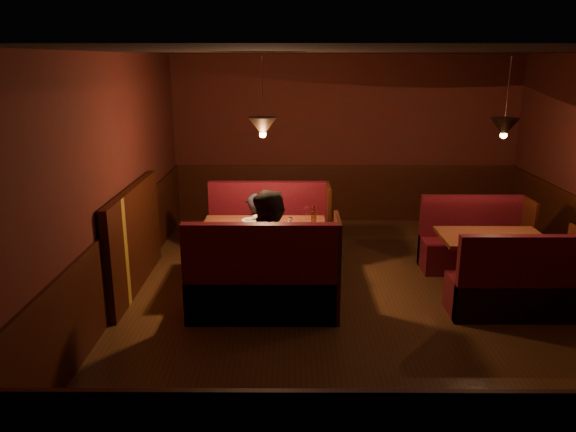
{
  "coord_description": "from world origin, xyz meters",
  "views": [
    {
      "loc": [
        -0.96,
        -6.29,
        2.83
      ],
      "look_at": [
        -0.99,
        0.38,
        0.95
      ],
      "focal_mm": 35.0,
      "sensor_mm": 36.0,
      "label": 1
    }
  ],
  "objects_px": {
    "second_bench_far": "(473,246)",
    "second_bench_near": "(516,291)",
    "main_bench_near": "(264,287)",
    "diner_b": "(272,236)",
    "main_table": "(265,240)",
    "second_table": "(492,250)",
    "main_bench_far": "(270,239)",
    "diner_a": "(255,220)"
  },
  "relations": [
    {
      "from": "second_bench_far",
      "to": "diner_b",
      "type": "xyz_separation_m",
      "value": [
        -2.74,
        -1.28,
        0.55
      ]
    },
    {
      "from": "second_bench_far",
      "to": "main_bench_far",
      "type": "bearing_deg",
      "value": 176.27
    },
    {
      "from": "main_bench_near",
      "to": "diner_b",
      "type": "distance_m",
      "value": 0.59
    },
    {
      "from": "second_bench_far",
      "to": "diner_b",
      "type": "bearing_deg",
      "value": -154.96
    },
    {
      "from": "main_table",
      "to": "diner_b",
      "type": "xyz_separation_m",
      "value": [
        0.11,
        -0.59,
        0.24
      ]
    },
    {
      "from": "second_table",
      "to": "diner_a",
      "type": "relative_size",
      "value": 0.88
    },
    {
      "from": "second_table",
      "to": "main_table",
      "type": "bearing_deg",
      "value": 178.49
    },
    {
      "from": "second_bench_far",
      "to": "second_bench_near",
      "type": "bearing_deg",
      "value": -90.0
    },
    {
      "from": "second_table",
      "to": "second_bench_near",
      "type": "distance_m",
      "value": 0.8
    },
    {
      "from": "main_table",
      "to": "second_bench_near",
      "type": "distance_m",
      "value": 2.98
    },
    {
      "from": "main_table",
      "to": "second_table",
      "type": "distance_m",
      "value": 2.82
    },
    {
      "from": "second_bench_near",
      "to": "diner_b",
      "type": "xyz_separation_m",
      "value": [
        -2.74,
        0.25,
        0.55
      ]
    },
    {
      "from": "second_bench_near",
      "to": "main_bench_near",
      "type": "bearing_deg",
      "value": -179.24
    },
    {
      "from": "main_table",
      "to": "main_bench_far",
      "type": "relative_size",
      "value": 0.91
    },
    {
      "from": "diner_a",
      "to": "second_table",
      "type": "bearing_deg",
      "value": 154.18
    },
    {
      "from": "diner_a",
      "to": "main_bench_far",
      "type": "bearing_deg",
      "value": -134.57
    },
    {
      "from": "main_table",
      "to": "diner_b",
      "type": "bearing_deg",
      "value": -79.47
    },
    {
      "from": "second_bench_far",
      "to": "diner_b",
      "type": "relative_size",
      "value": 0.81
    },
    {
      "from": "main_table",
      "to": "second_table",
      "type": "xyz_separation_m",
      "value": [
        2.82,
        -0.07,
        -0.1
      ]
    },
    {
      "from": "second_table",
      "to": "second_bench_near",
      "type": "relative_size",
      "value": 0.9
    },
    {
      "from": "second_bench_far",
      "to": "second_bench_near",
      "type": "relative_size",
      "value": 1.0
    },
    {
      "from": "main_table",
      "to": "second_bench_far",
      "type": "distance_m",
      "value": 2.94
    },
    {
      "from": "main_bench_far",
      "to": "second_table",
      "type": "height_order",
      "value": "main_bench_far"
    },
    {
      "from": "main_table",
      "to": "main_bench_far",
      "type": "bearing_deg",
      "value": 88.76
    },
    {
      "from": "second_bench_near",
      "to": "second_table",
      "type": "bearing_deg",
      "value": 92.2
    },
    {
      "from": "main_table",
      "to": "second_table",
      "type": "bearing_deg",
      "value": -1.51
    },
    {
      "from": "second_bench_near",
      "to": "diner_a",
      "type": "relative_size",
      "value": 0.98
    },
    {
      "from": "main_bench_near",
      "to": "diner_b",
      "type": "relative_size",
      "value": 0.97
    },
    {
      "from": "main_bench_far",
      "to": "second_bench_far",
      "type": "bearing_deg",
      "value": -3.73
    },
    {
      "from": "main_bench_far",
      "to": "diner_b",
      "type": "bearing_deg",
      "value": -86.48
    },
    {
      "from": "main_bench_far",
      "to": "main_bench_near",
      "type": "relative_size",
      "value": 1.0
    },
    {
      "from": "main_bench_near",
      "to": "second_table",
      "type": "relative_size",
      "value": 1.33
    },
    {
      "from": "main_table",
      "to": "second_bench_near",
      "type": "height_order",
      "value": "main_table"
    },
    {
      "from": "diner_b",
      "to": "main_bench_near",
      "type": "bearing_deg",
      "value": -89.11
    },
    {
      "from": "second_table",
      "to": "diner_a",
      "type": "xyz_separation_m",
      "value": [
        -2.97,
        0.65,
        0.19
      ]
    },
    {
      "from": "main_bench_near",
      "to": "second_bench_far",
      "type": "relative_size",
      "value": 1.2
    },
    {
      "from": "second_bench_near",
      "to": "diner_a",
      "type": "bearing_deg",
      "value": 154.7
    },
    {
      "from": "second_table",
      "to": "second_bench_near",
      "type": "xyz_separation_m",
      "value": [
        0.03,
        -0.77,
        -0.21
      ]
    },
    {
      "from": "main_bench_far",
      "to": "diner_b",
      "type": "height_order",
      "value": "diner_b"
    },
    {
      "from": "main_bench_near",
      "to": "second_bench_far",
      "type": "xyz_separation_m",
      "value": [
        2.83,
        1.57,
        -0.05
      ]
    },
    {
      "from": "second_bench_far",
      "to": "diner_a",
      "type": "height_order",
      "value": "diner_a"
    },
    {
      "from": "main_table",
      "to": "second_bench_far",
      "type": "height_order",
      "value": "main_table"
    }
  ]
}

